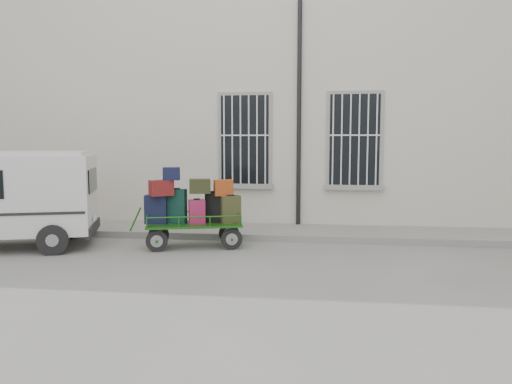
% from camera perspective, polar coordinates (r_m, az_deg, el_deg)
% --- Properties ---
extents(ground, '(80.00, 80.00, 0.00)m').
position_cam_1_polar(ground, '(9.79, -1.57, -7.24)').
color(ground, slate).
rests_on(ground, ground).
extents(building, '(24.00, 5.15, 6.00)m').
position_cam_1_polar(building, '(15.02, 1.72, 8.81)').
color(building, beige).
rests_on(building, ground).
extents(sidewalk, '(24.00, 1.70, 0.15)m').
position_cam_1_polar(sidewalk, '(11.91, 0.09, -4.53)').
color(sidewalk, slate).
rests_on(sidewalk, ground).
extents(luggage_cart, '(2.34, 1.37, 1.68)m').
position_cam_1_polar(luggage_cart, '(10.47, -7.28, -1.91)').
color(luggage_cart, black).
rests_on(luggage_cart, ground).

